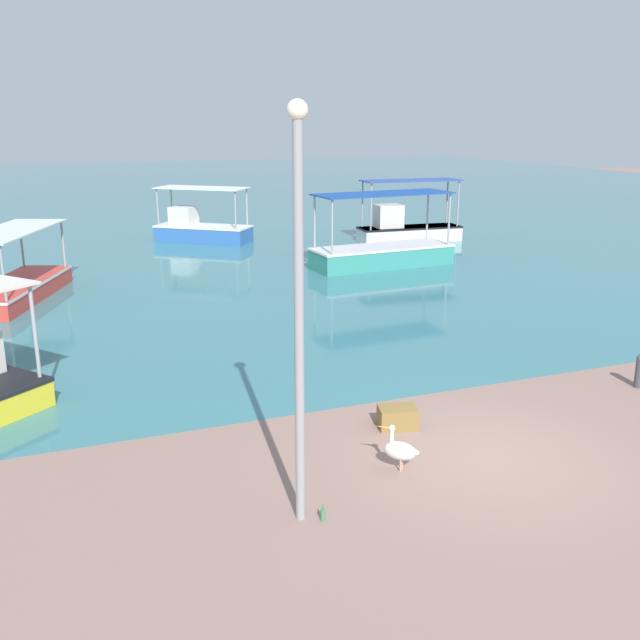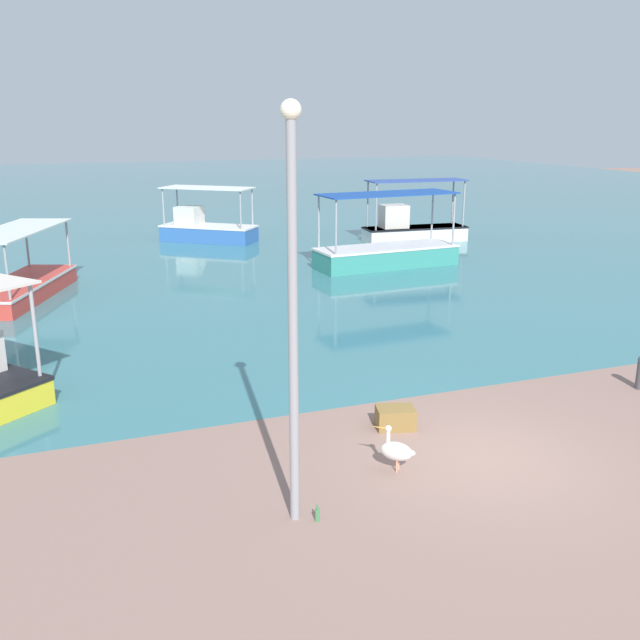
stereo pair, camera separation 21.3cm
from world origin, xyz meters
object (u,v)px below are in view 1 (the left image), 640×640
at_px(fishing_boat_outer, 382,252).
at_px(fishing_boat_near_right, 406,227).
at_px(fishing_boat_far_right, 201,228).
at_px(cargo_crate, 397,417).
at_px(pelican, 400,450).
at_px(fishing_boat_center, 17,285).
at_px(lamp_post, 299,300).
at_px(glass_bottle, 323,514).
at_px(mooring_bollard, 640,369).

distance_m(fishing_boat_outer, fishing_boat_near_right, 6.38).
bearing_deg(fishing_boat_far_right, cargo_crate, -92.76).
xyz_separation_m(fishing_boat_far_right, cargo_crate, (-1.10, -22.91, -0.44)).
bearing_deg(cargo_crate, pelican, -116.10).
relative_size(fishing_boat_center, pelican, 7.30).
height_order(lamp_post, cargo_crate, lamp_post).
bearing_deg(lamp_post, fishing_boat_center, 104.59).
height_order(fishing_boat_near_right, cargo_crate, fishing_boat_near_right).
bearing_deg(fishing_boat_center, pelican, -67.66).
height_order(fishing_boat_outer, pelican, fishing_boat_outer).
xyz_separation_m(fishing_boat_far_right, glass_bottle, (-3.68, -25.50, -0.54)).
xyz_separation_m(fishing_boat_center, pelican, (6.25, -15.22, -0.10)).
distance_m(pelican, lamp_post, 3.74).
height_order(pelican, lamp_post, lamp_post).
xyz_separation_m(cargo_crate, glass_bottle, (-2.57, -2.59, -0.10)).
relative_size(fishing_boat_outer, fishing_boat_center, 1.01).
distance_m(pelican, glass_bottle, 2.09).
bearing_deg(cargo_crate, lamp_post, -140.04).
xyz_separation_m(pelican, mooring_bollard, (6.78, 1.53, 0.04)).
distance_m(fishing_boat_outer, fishing_boat_center, 13.63).
distance_m(fishing_boat_center, fishing_boat_near_right, 18.31).
relative_size(fishing_boat_center, glass_bottle, 21.63).
distance_m(fishing_boat_far_right, fishing_boat_near_right, 9.97).
bearing_deg(fishing_boat_center, fishing_boat_near_right, 17.94).
bearing_deg(mooring_bollard, fishing_boat_far_right, 102.06).
bearing_deg(cargo_crate, fishing_boat_center, 117.25).
height_order(mooring_bollard, cargo_crate, mooring_bollard).
bearing_deg(cargo_crate, fishing_boat_near_right, 61.68).
height_order(pelican, cargo_crate, pelican).
height_order(pelican, mooring_bollard, pelican).
distance_m(fishing_boat_center, glass_bottle, 16.84).
bearing_deg(mooring_bollard, lamp_post, -165.14).
height_order(fishing_boat_outer, fishing_boat_near_right, fishing_boat_near_right).
bearing_deg(pelican, glass_bottle, -150.58).
xyz_separation_m(fishing_boat_far_right, pelican, (-1.87, -24.48, -0.27)).
height_order(fishing_boat_center, cargo_crate, fishing_boat_center).
bearing_deg(fishing_boat_center, fishing_boat_far_right, 48.74).
height_order(fishing_boat_outer, glass_bottle, fishing_boat_outer).
xyz_separation_m(fishing_boat_far_right, fishing_boat_center, (-8.13, -9.27, -0.18)).
xyz_separation_m(fishing_boat_near_right, pelican, (-11.16, -20.86, -0.31)).
bearing_deg(fishing_boat_outer, lamp_post, -119.73).
xyz_separation_m(pelican, lamp_post, (-2.08, -0.82, 2.99)).
bearing_deg(glass_bottle, fishing_boat_outer, 61.29).
relative_size(fishing_boat_far_right, cargo_crate, 6.40).
bearing_deg(pelican, fishing_boat_far_right, 85.62).
distance_m(fishing_boat_far_right, mooring_bollard, 23.47).
bearing_deg(lamp_post, fishing_boat_outer, 60.27).
bearing_deg(fishing_boat_near_right, fishing_boat_far_right, 158.67).
xyz_separation_m(fishing_boat_center, lamp_post, (4.17, -16.03, 2.90)).
xyz_separation_m(fishing_boat_center, glass_bottle, (4.45, -16.23, -0.36)).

